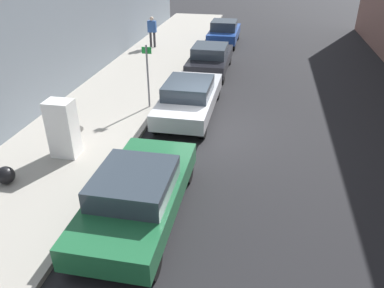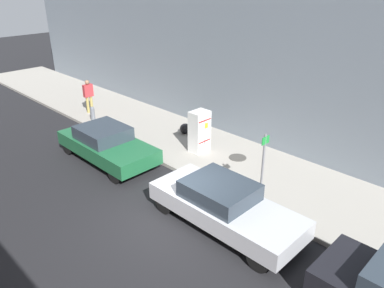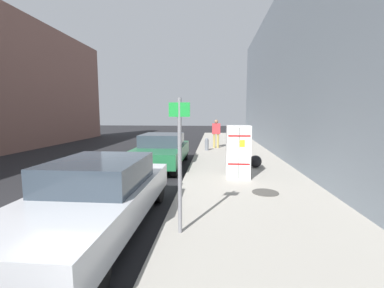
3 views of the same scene
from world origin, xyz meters
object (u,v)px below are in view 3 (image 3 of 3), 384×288
object	(u,v)px
street_sign_post	(180,159)
pedestrian_standing_near	(216,131)
discarded_refrigerator	(238,152)
trash_bag	(256,161)
fire_hydrant	(207,144)
parked_sedan_green	(162,150)
parked_sedan_silver	(96,196)

from	to	relation	value
street_sign_post	pedestrian_standing_near	size ratio (longest dim) A/B	1.38
discarded_refrigerator	trash_bag	xyz separation A→B (m)	(-0.85, -1.71, -0.62)
fire_hydrant	pedestrian_standing_near	size ratio (longest dim) A/B	0.41
street_sign_post	pedestrian_standing_near	bearing A→B (deg)	-93.68
discarded_refrigerator	pedestrian_standing_near	xyz separation A→B (m)	(0.65, -7.38, 0.14)
street_sign_post	fire_hydrant	size ratio (longest dim) A/B	3.37
trash_bag	pedestrian_standing_near	xyz separation A→B (m)	(1.50, -5.66, 0.77)
trash_bag	street_sign_post	bearing A→B (deg)	68.76
pedestrian_standing_near	parked_sedan_green	distance (m)	5.67
pedestrian_standing_near	parked_sedan_green	bearing A→B (deg)	71.16
pedestrian_standing_near	parked_sedan_silver	bearing A→B (deg)	83.93
fire_hydrant	parked_sedan_silver	world-z (taller)	parked_sedan_silver
discarded_refrigerator	parked_sedan_green	size ratio (longest dim) A/B	0.38
discarded_refrigerator	trash_bag	distance (m)	2.01
street_sign_post	fire_hydrant	bearing A→B (deg)	-91.07
fire_hydrant	trash_bag	xyz separation A→B (m)	(-2.04, 4.51, -0.12)
discarded_refrigerator	fire_hydrant	bearing A→B (deg)	-79.16
discarded_refrigerator	parked_sedan_green	world-z (taller)	discarded_refrigerator
fire_hydrant	street_sign_post	bearing A→B (deg)	88.93
fire_hydrant	parked_sedan_silver	bearing A→B (deg)	79.84
street_sign_post	parked_sedan_silver	world-z (taller)	street_sign_post
trash_bag	parked_sedan_silver	bearing A→B (deg)	55.37
pedestrian_standing_near	parked_sedan_silver	xyz separation A→B (m)	(2.35, 11.24, -0.43)
discarded_refrigerator	parked_sedan_silver	bearing A→B (deg)	52.15
discarded_refrigerator	parked_sedan_green	bearing A→B (deg)	-36.72
street_sign_post	fire_hydrant	world-z (taller)	street_sign_post
discarded_refrigerator	fire_hydrant	world-z (taller)	discarded_refrigerator
fire_hydrant	parked_sedan_green	size ratio (longest dim) A/B	0.16
trash_bag	fire_hydrant	bearing A→B (deg)	-65.66
discarded_refrigerator	parked_sedan_silver	distance (m)	4.90
discarded_refrigerator	fire_hydrant	distance (m)	6.36
discarded_refrigerator	trash_bag	world-z (taller)	discarded_refrigerator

